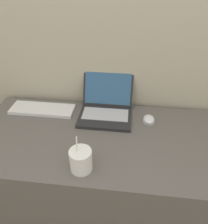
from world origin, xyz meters
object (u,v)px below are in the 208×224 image
object	(u,v)px
computer_mouse	(149,120)
external_keyboard	(42,109)
laptop	(106,106)
drink_cup	(81,160)

from	to	relation	value
computer_mouse	external_keyboard	size ratio (longest dim) A/B	0.22
laptop	external_keyboard	world-z (taller)	laptop
laptop	computer_mouse	size ratio (longest dim) A/B	3.64
drink_cup	external_keyboard	size ratio (longest dim) A/B	0.45
drink_cup	external_keyboard	xyz separation A→B (m)	(-0.35, 0.44, -0.05)
laptop	computer_mouse	distance (m)	0.27
drink_cup	computer_mouse	bearing A→B (deg)	50.85
computer_mouse	laptop	bearing A→B (deg)	167.93
laptop	drink_cup	size ratio (longest dim) A/B	1.81
laptop	drink_cup	xyz separation A→B (m)	(-0.06, -0.46, 0.00)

